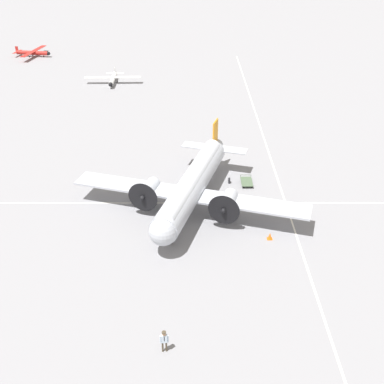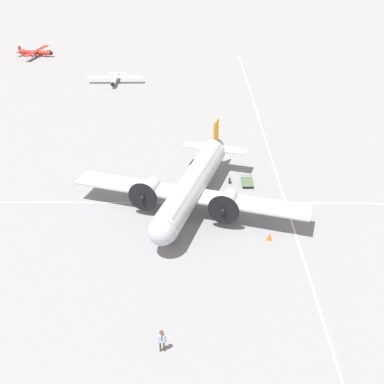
{
  "view_description": "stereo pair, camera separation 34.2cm",
  "coord_description": "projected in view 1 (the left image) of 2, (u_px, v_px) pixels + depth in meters",
  "views": [
    {
      "loc": [
        -40.56,
        0.07,
        24.67
      ],
      "look_at": [
        0.0,
        0.0,
        1.64
      ],
      "focal_mm": 45.0,
      "sensor_mm": 36.0,
      "label": 1
    },
    {
      "loc": [
        -40.55,
        -0.28,
        24.67
      ],
      "look_at": [
        0.0,
        0.0,
        1.64
      ],
      "focal_mm": 45.0,
      "sensor_mm": 36.0,
      "label": 2
    }
  ],
  "objects": [
    {
      "name": "suitcase_near_door",
      "position": [
        229.0,
        181.0,
        51.57
      ],
      "size": [
        0.43,
        0.19,
        0.57
      ],
      "color": "#232328",
      "rests_on": "ground_plane"
    },
    {
      "name": "airliner_main",
      "position": [
        191.0,
        186.0,
        45.88
      ],
      "size": [
        19.11,
        22.62,
        5.71
      ],
      "rotation": [
        0.0,
        0.0,
        2.85
      ],
      "color": "#ADB2BC",
      "rests_on": "ground_plane"
    },
    {
      "name": "light_aircraft_distant",
      "position": [
        33.0,
        53.0,
        98.91
      ],
      "size": [
        10.14,
        7.61,
        1.95
      ],
      "rotation": [
        0.0,
        0.0,
        4.55
      ],
      "color": "#B2231E",
      "rests_on": "ground_plane"
    },
    {
      "name": "traffic_cone",
      "position": [
        270.0,
        236.0,
        42.48
      ],
      "size": [
        0.48,
        0.48,
        0.63
      ],
      "color": "orange",
      "rests_on": "ground_plane"
    },
    {
      "name": "apron_line_northsouth",
      "position": [
        192.0,
        203.0,
        48.03
      ],
      "size": [
        0.16,
        120.0,
        0.01
      ],
      "color": "silver",
      "rests_on": "ground_plane"
    },
    {
      "name": "baggage_cart",
      "position": [
        247.0,
        182.0,
        51.35
      ],
      "size": [
        2.21,
        1.2,
        0.56
      ],
      "rotation": [
        0.0,
        0.0,
        3.14
      ],
      "color": "#4C6047",
      "rests_on": "ground_plane"
    },
    {
      "name": "light_aircraft_taxiing",
      "position": [
        113.0,
        79.0,
        82.71
      ],
      "size": [
        7.13,
        9.65,
        1.88
      ],
      "rotation": [
        0.0,
        0.0,
        3.16
      ],
      "color": "white",
      "rests_on": "ground_plane"
    },
    {
      "name": "apron_line_eastwest",
      "position": [
        287.0,
        206.0,
        47.46
      ],
      "size": [
        120.0,
        0.16,
        0.01
      ],
      "color": "silver",
      "rests_on": "ground_plane"
    },
    {
      "name": "ground_plane",
      "position": [
        192.0,
        206.0,
        47.45
      ],
      "size": [
        300.0,
        300.0,
        0.0
      ],
      "primitive_type": "plane",
      "color": "gray"
    },
    {
      "name": "crew_foreground",
      "position": [
        164.0,
        339.0,
        31.01
      ],
      "size": [
        0.32,
        0.58,
        1.73
      ],
      "rotation": [
        0.0,
        0.0,
        1.68
      ],
      "color": "#473D2D",
      "rests_on": "ground_plane"
    }
  ]
}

